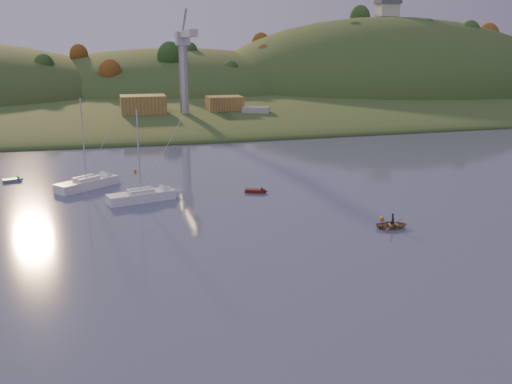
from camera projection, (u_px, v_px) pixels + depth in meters
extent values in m
cube|color=#30481D|center=(145.00, 90.00, 245.81)|extent=(620.00, 220.00, 1.50)
ellipsoid|color=#30481D|center=(160.00, 106.00, 185.04)|extent=(640.00, 150.00, 7.00)
ellipsoid|color=#30481D|center=(174.00, 94.00, 229.60)|extent=(140.00, 120.00, 36.00)
ellipsoid|color=#30481D|center=(383.00, 92.00, 236.66)|extent=(150.00, 130.00, 60.00)
cube|color=beige|center=(388.00, 10.00, 228.42)|extent=(8.00, 6.00, 5.00)
cube|color=#595960|center=(388.00, 2.00, 227.61)|extent=(9.00, 7.00, 1.50)
cube|color=slate|center=(196.00, 118.00, 145.78)|extent=(42.00, 16.00, 2.40)
cube|color=olive|center=(143.00, 105.00, 142.57)|extent=(11.00, 8.00, 4.80)
cube|color=olive|center=(225.00, 104.00, 148.82)|extent=(9.00, 7.00, 4.00)
cylinder|color=#B7B7BC|center=(184.00, 78.00, 140.58)|extent=(2.20, 2.20, 18.00)
cube|color=#B7B7BC|center=(183.00, 38.00, 138.17)|extent=(3.20, 3.20, 3.20)
cube|color=#B7B7BC|center=(188.00, 34.00, 129.50)|extent=(1.80, 18.00, 1.60)
cube|color=#B7B7BC|center=(180.00, 34.00, 142.59)|extent=(1.80, 10.00, 1.60)
cube|color=white|center=(87.00, 184.00, 80.21)|extent=(8.82, 7.68, 1.24)
cube|color=white|center=(86.00, 179.00, 80.03)|extent=(3.93, 3.69, 0.79)
cylinder|color=silver|center=(83.00, 140.00, 78.61)|extent=(0.18, 0.18, 11.31)
cylinder|color=silver|center=(86.00, 178.00, 79.97)|extent=(2.94, 2.31, 0.12)
cylinder|color=white|center=(86.00, 177.00, 79.95)|extent=(2.73, 2.22, 0.36)
cube|color=white|center=(141.00, 197.00, 73.73)|extent=(8.97, 4.72, 1.18)
cube|color=white|center=(141.00, 192.00, 73.57)|extent=(3.61, 2.70, 0.75)
cylinder|color=silver|center=(139.00, 151.00, 72.22)|extent=(0.18, 0.18, 10.74)
cylinder|color=silver|center=(141.00, 190.00, 73.51)|extent=(3.35, 1.01, 0.12)
cylinder|color=white|center=(141.00, 189.00, 73.48)|extent=(3.00, 1.13, 0.36)
imported|color=#8B6E4D|center=(392.00, 225.00, 63.06)|extent=(3.73, 2.85, 0.72)
imported|color=black|center=(393.00, 222.00, 62.97)|extent=(0.40, 0.56, 1.45)
cube|color=#52150B|center=(255.00, 191.00, 78.07)|extent=(2.86, 2.05, 0.44)
cone|color=#52150B|center=(264.00, 191.00, 77.86)|extent=(1.28, 1.35, 1.06)
cube|color=slate|center=(12.00, 180.00, 84.09)|extent=(2.74, 1.80, 0.45)
cone|color=slate|center=(21.00, 179.00, 84.74)|extent=(1.17, 1.32, 1.11)
cube|color=slate|center=(256.00, 119.00, 145.78)|extent=(16.95, 11.19, 2.05)
cube|color=#B7B7BC|center=(256.00, 112.00, 145.34)|extent=(7.62, 5.71, 2.74)
sphere|color=orange|center=(382.00, 218.00, 65.75)|extent=(0.50, 0.50, 0.50)
sphere|color=orange|center=(135.00, 171.00, 90.41)|extent=(0.50, 0.50, 0.50)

